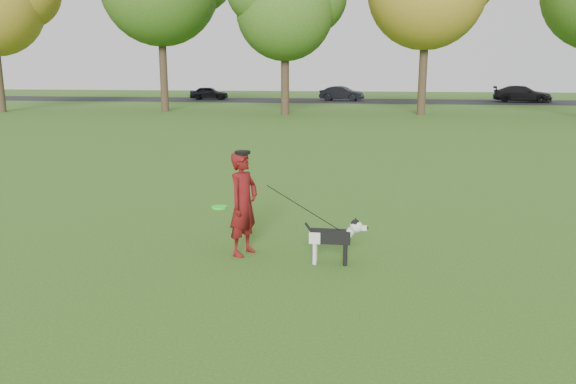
% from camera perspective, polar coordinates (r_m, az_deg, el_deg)
% --- Properties ---
extents(ground, '(120.00, 120.00, 0.00)m').
position_cam_1_polar(ground, '(8.30, 1.16, -6.62)').
color(ground, '#285116').
rests_on(ground, ground).
extents(road, '(120.00, 7.00, 0.02)m').
position_cam_1_polar(road, '(47.87, 7.10, 9.17)').
color(road, black).
rests_on(road, ground).
extents(man, '(0.56, 0.66, 1.54)m').
position_cam_1_polar(man, '(8.24, -4.54, -1.20)').
color(man, '#520C0B').
rests_on(man, ground).
extents(dog, '(0.90, 0.18, 0.68)m').
position_cam_1_polar(dog, '(7.92, 4.82, -4.43)').
color(dog, black).
rests_on(dog, ground).
extents(car_left, '(3.36, 1.54, 1.12)m').
position_cam_1_polar(car_left, '(49.77, -8.01, 9.92)').
color(car_left, black).
rests_on(car_left, road).
extents(car_mid, '(3.81, 1.95, 1.20)m').
position_cam_1_polar(car_mid, '(47.88, 5.49, 9.93)').
color(car_mid, black).
rests_on(car_mid, road).
extents(car_right, '(4.76, 2.69, 1.30)m').
position_cam_1_polar(car_right, '(49.34, 22.69, 9.18)').
color(car_right, black).
rests_on(car_right, road).
extents(man_held_items, '(1.93, 0.37, 1.09)m').
position_cam_1_polar(man_held_items, '(7.96, 1.57, -1.64)').
color(man_held_items, '#20FF22').
rests_on(man_held_items, ground).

